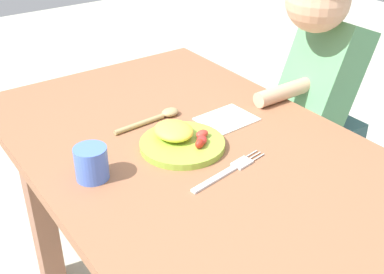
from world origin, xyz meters
TOP-DOWN VIEW (x-y plane):
  - dining_table at (0.00, 0.00)m, footprint 1.28×0.78m
  - plate at (-0.05, -0.03)m, footprint 0.21×0.21m
  - fork at (0.11, -0.00)m, footprint 0.06×0.23m
  - spoon at (-0.20, -0.00)m, footprint 0.04×0.21m
  - drinking_cup at (-0.05, -0.27)m, footprint 0.08×0.08m
  - person at (-0.10, 0.55)m, footprint 0.22×0.40m
  - napkin at (-0.09, 0.16)m, footprint 0.13×0.15m

SIDE VIEW (x-z plane):
  - person at x=-0.10m, z-range 0.04..1.13m
  - dining_table at x=0.00m, z-range 0.23..0.95m
  - napkin at x=-0.09m, z-range 0.72..0.72m
  - fork at x=0.11m, z-range 0.72..0.72m
  - spoon at x=-0.20m, z-range 0.72..0.74m
  - plate at x=-0.05m, z-range 0.71..0.76m
  - drinking_cup at x=-0.05m, z-range 0.72..0.80m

